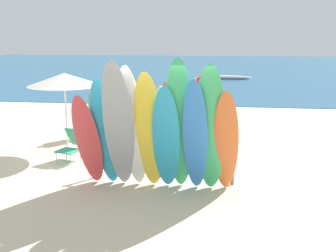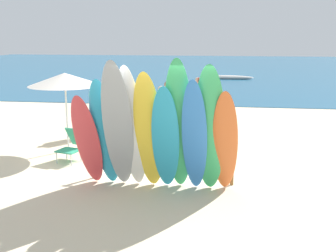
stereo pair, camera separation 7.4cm
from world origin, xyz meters
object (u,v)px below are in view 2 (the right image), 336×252
Objects in this scene: beachgoer_near_rack at (204,91)px; surfboard_teal_5 at (166,139)px; surfboard_green_6 at (179,127)px; surfboard_red_0 at (87,141)px; surfboard_blue_7 at (194,138)px; distant_boat at (227,77)px; surfboard_rack at (161,159)px; beachgoer_photographing at (161,106)px; beach_chair_red at (73,144)px; beach_umbrella at (65,79)px; surfboard_orange_9 at (225,143)px; beachgoer_strolling at (94,108)px; surfboard_yellow_4 at (149,132)px; surfboard_grey_2 at (118,127)px; surfboard_green_8 at (210,131)px; surfboard_teal_1 at (105,134)px; beachgoer_midbeach at (167,100)px; surfboard_white_3 at (132,129)px.

surfboard_teal_5 is at bearing -112.68° from beachgoer_near_rack.
surfboard_green_6 is at bearing -5.64° from surfboard_teal_5.
surfboard_green_6 reaches higher than surfboard_red_0.
surfboard_blue_7 is 20.64m from distant_boat.
beachgoer_photographing reaches higher than surfboard_rack.
beachgoer_photographing is 0.42× the size of distant_boat.
beach_umbrella is (-0.45, 0.80, 1.46)m from beach_chair_red.
surfboard_blue_7 is 1.10× the size of surfboard_orange_9.
surfboard_blue_7 is at bearing -14.77° from beach_chair_red.
beach_chair_red is (0.24, -2.38, -0.44)m from beachgoer_strolling.
surfboard_yellow_4 reaches higher than beachgoer_strolling.
surfboard_rack is at bearing 40.85° from surfboard_grey_2.
beach_chair_red is (-1.63, 1.87, -0.88)m from surfboard_grey_2.
surfboard_blue_7 reaches higher than beach_umbrella.
surfboard_grey_2 is 4.67m from beachgoer_strolling.
surfboard_grey_2 is 1.89× the size of beachgoer_strolling.
beachgoer_strolling is (-3.59, 4.20, -0.41)m from surfboard_green_8.
surfboard_teal_1 is (0.36, -0.01, 0.15)m from surfboard_red_0.
surfboard_grey_2 is 1.11× the size of surfboard_yellow_4.
surfboard_teal_1 is 5.91m from beachgoer_midbeach.
beach_umbrella is 18.54m from distant_boat.
beachgoer_photographing is 2.03m from beachgoer_strolling.
surfboard_green_8 is (1.48, -0.07, 0.02)m from surfboard_white_3.
beach_chair_red is (-2.53, 1.78, -0.66)m from surfboard_teal_5.
distant_boat is at bearing 76.98° from beach_umbrella.
surfboard_yellow_4 is 1.15m from surfboard_green_8.
surfboard_teal_5 is 0.65× the size of distant_boat.
surfboard_blue_7 is at bearing -108.59° from beachgoer_near_rack.
beachgoer_midbeach is at bearing -143.27° from beachgoer_near_rack.
surfboard_rack is 1.33× the size of surfboard_teal_5.
surfboard_teal_5 is at bearing -176.14° from surfboard_orange_9.
surfboard_teal_5 reaches higher than surfboard_orange_9.
distant_boat is at bearing 84.98° from surfboard_teal_1.
surfboard_grey_2 is 1.26× the size of surfboard_orange_9.
beach_umbrella is (-2.16, -3.38, 1.03)m from beachgoer_midbeach.
surfboard_teal_5 is 0.85× the size of surfboard_green_8.
surfboard_orange_9 reaches higher than beachgoer_strolling.
beachgoer_near_rack is (0.95, 7.66, -0.29)m from surfboard_white_3.
surfboard_teal_5 is 0.82× the size of surfboard_green_6.
surfboard_teal_5 is at bearing -19.12° from beach_chair_red.
surfboard_teal_1 is at bearing 172.06° from beachgoer_strolling.
surfboard_green_6 is at bearing 3.15° from surfboard_red_0.
surfboard_teal_1 is at bearing 177.33° from surfboard_yellow_4.
surfboard_teal_5 is 1.11m from surfboard_orange_9.
surfboard_teal_1 is 0.84× the size of surfboard_grey_2.
surfboard_green_6 is 1.36× the size of beach_umbrella.
surfboard_orange_9 reaches higher than beachgoer_midbeach.
distant_boat is (2.75, 20.48, -0.84)m from surfboard_red_0.
beachgoer_photographing is (-1.38, 4.80, -0.29)m from surfboard_blue_7.
surfboard_green_8 is 5.54m from beachgoer_strolling.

